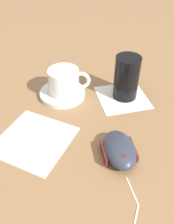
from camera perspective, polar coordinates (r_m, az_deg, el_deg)
The scene contains 7 objects.
ground_plane at distance 0.60m, azimuth 2.06°, elevation -3.16°, with size 3.00×3.00×0.00m, color olive.
saucer at distance 0.69m, azimuth -5.62°, elevation 4.23°, with size 0.12×0.12×0.01m, color white.
coffee_cup at distance 0.66m, azimuth -5.11°, elevation 6.98°, with size 0.11×0.08×0.07m.
computer_mouse at distance 0.53m, azimuth 7.44°, elevation -8.49°, with size 0.07×0.11×0.04m.
napkin_under_glass at distance 0.69m, azimuth 8.08°, elevation 3.37°, with size 0.13×0.13×0.00m, color silver.
drinking_glass at distance 0.66m, azimuth 9.02°, elevation 7.80°, with size 0.07×0.07×0.12m, color black.
napkin_spare at distance 0.58m, azimuth -11.99°, elevation -6.22°, with size 0.15×0.15×0.00m, color white.
Camera 1 is at (-0.08, -0.43, 0.41)m, focal length 40.00 mm.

